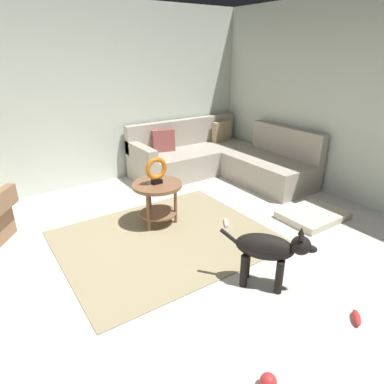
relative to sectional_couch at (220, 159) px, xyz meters
The scene contains 12 objects.
ground_plane 2.85m from the sectional_couch, 134.48° to the right, with size 6.00×6.00×0.10m, color silver.
wall_back 2.43m from the sectional_couch, 155.18° to the left, with size 6.00×0.12×2.70m, color silver.
wall_right 2.47m from the sectional_couch, 64.73° to the right, with size 0.12×6.00×2.70m, color silver.
area_rug 2.28m from the sectional_couch, 144.24° to the right, with size 2.30×1.90×0.01m, color tan.
sectional_couch is the anchor object (origin of this frame).
side_table 1.97m from the sectional_couch, 151.11° to the right, with size 0.60×0.60×0.54m.
torus_sculpture 2.01m from the sectional_couch, 151.11° to the right, with size 0.28×0.08×0.33m.
dog_bed_mat 1.96m from the sectional_couch, 90.16° to the right, with size 0.80×0.60×0.09m, color beige.
dog 2.96m from the sectional_couch, 120.07° to the right, with size 0.56×0.70×0.63m.
dog_toy_ball 3.99m from the sectional_couch, 123.93° to the right, with size 0.11×0.11×0.11m, color red.
dog_toy_rope 1.82m from the sectional_couch, 125.73° to the right, with size 0.05×0.05×0.19m, color silver.
dog_toy_bone 3.51m from the sectional_couch, 110.15° to the right, with size 0.18×0.06×0.06m, color red.
Camera 1 is at (-1.49, -2.26, 2.01)m, focal length 31.52 mm.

